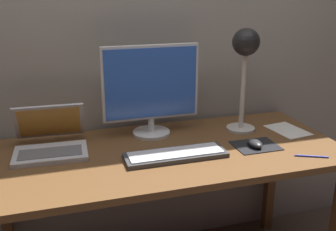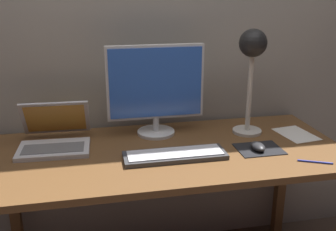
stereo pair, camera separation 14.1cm
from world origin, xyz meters
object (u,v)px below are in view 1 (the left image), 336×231
object	(u,v)px
monitor	(151,87)
desk_lamp	(245,56)
laptop	(50,138)
keyboard_main	(176,155)
mouse	(255,143)
pen	(312,156)

from	to	relation	value
monitor	desk_lamp	distance (m)	0.48
monitor	laptop	xyz separation A→B (m)	(-0.48, -0.05, -0.18)
keyboard_main	desk_lamp	xyz separation A→B (m)	(0.42, 0.22, 0.37)
monitor	keyboard_main	bearing A→B (deg)	-83.89
monitor	keyboard_main	distance (m)	0.37
mouse	pen	xyz separation A→B (m)	(0.18, -0.17, -0.02)
monitor	pen	size ratio (longest dim) A/B	3.33
pen	mouse	bearing A→B (deg)	137.70
monitor	laptop	world-z (taller)	monitor
desk_lamp	monitor	bearing A→B (deg)	170.64
mouse	monitor	bearing A→B (deg)	144.30
desk_lamp	pen	size ratio (longest dim) A/B	3.65
keyboard_main	laptop	size ratio (longest dim) A/B	1.37
mouse	desk_lamp	bearing A→B (deg)	79.76
monitor	keyboard_main	world-z (taller)	monitor
laptop	pen	xyz separation A→B (m)	(1.07, -0.41, -0.05)
keyboard_main	monitor	bearing A→B (deg)	96.11
laptop	pen	bearing A→B (deg)	-20.86
monitor	mouse	bearing A→B (deg)	-35.70
keyboard_main	desk_lamp	distance (m)	0.60
laptop	pen	world-z (taller)	laptop
keyboard_main	pen	distance (m)	0.58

